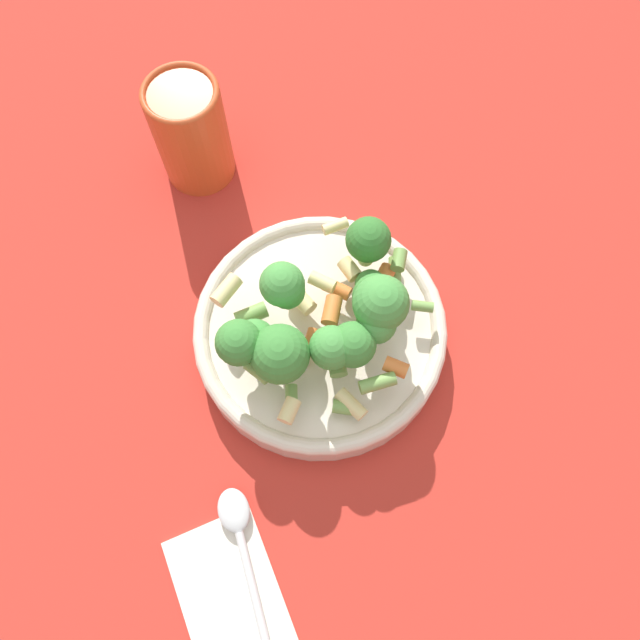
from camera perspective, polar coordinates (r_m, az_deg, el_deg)
name	(u,v)px	position (r m, az deg, el deg)	size (l,w,h in m)	color
ground_plane	(320,339)	(0.58, 0.00, -1.76)	(3.00, 3.00, 0.00)	#B72D23
bowl	(320,332)	(0.56, 0.00, -1.07)	(0.22, 0.22, 0.04)	beige
pasta_salad	(325,316)	(0.50, 0.49, 0.37)	(0.18, 0.19, 0.08)	#8CB766
cup	(191,131)	(0.63, -11.72, 16.52)	(0.07, 0.07, 0.11)	#CC4C23
napkin	(230,596)	(0.54, -8.25, -23.69)	(0.14, 0.12, 0.01)	white
spoon	(243,548)	(0.54, -7.07, -19.95)	(0.15, 0.07, 0.01)	silver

